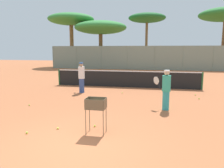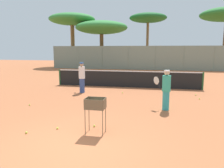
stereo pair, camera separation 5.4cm
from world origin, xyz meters
name	(u,v)px [view 1 (the left image)]	position (x,y,z in m)	size (l,w,h in m)	color
ground_plane	(77,146)	(0.00, 0.00, 0.00)	(80.00, 80.00, 0.00)	#B7663D
tennis_net	(126,79)	(0.00, 8.91, 0.56)	(9.35, 0.10, 1.07)	#26592D
back_fence	(141,58)	(0.00, 21.39, 1.42)	(22.67, 0.08, 2.84)	gray
tree_0	(147,19)	(0.35, 26.98, 6.69)	(5.19, 5.19, 7.41)	brown
tree_1	(101,28)	(-5.51, 23.71, 5.22)	(6.84, 6.84, 6.11)	brown
tree_3	(71,20)	(-10.08, 24.91, 6.50)	(6.43, 6.43, 7.40)	brown
player_white_outfit	(166,89)	(2.31, 3.95, 0.84)	(0.73, 0.63, 1.61)	teal
player_red_cap	(81,77)	(-2.21, 6.66, 0.88)	(0.58, 0.80, 1.70)	#334C8C
ball_cart	(96,106)	(0.25, 0.94, 0.81)	(0.56, 0.41, 1.05)	brown
tennis_ball_0	(199,99)	(3.99, 6.19, 0.03)	(0.07, 0.07, 0.07)	#D1E54C
tennis_ball_1	(95,126)	(0.05, 1.45, 0.03)	(0.07, 0.07, 0.07)	#D1E54C
tennis_ball_2	(122,93)	(0.07, 6.89, 0.03)	(0.07, 0.07, 0.07)	#D1E54C
tennis_ball_3	(195,95)	(3.97, 7.09, 0.03)	(0.07, 0.07, 0.07)	#D1E54C
tennis_ball_4	(29,105)	(-3.45, 3.39, 0.03)	(0.07, 0.07, 0.07)	#D1E54C
tennis_ball_5	(165,96)	(2.39, 6.55, 0.03)	(0.07, 0.07, 0.07)	#D1E54C
tennis_ball_6	(58,128)	(-0.99, 1.02, 0.03)	(0.07, 0.07, 0.07)	#D1E54C
tennis_ball_7	(27,133)	(-1.71, 0.49, 0.03)	(0.07, 0.07, 0.07)	#D1E54C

